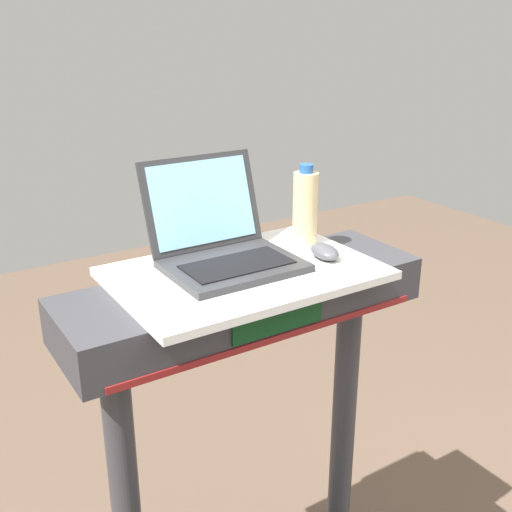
% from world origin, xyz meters
% --- Properties ---
extents(desk_board, '(0.62, 0.42, 0.02)m').
position_xyz_m(desk_board, '(0.00, 0.70, 1.14)').
color(desk_board, white).
rests_on(desk_board, treadmill_base).
extents(laptop, '(0.31, 0.31, 0.24)m').
position_xyz_m(laptop, '(-0.02, 0.76, 1.20)').
color(laptop, '#2D2D30').
rests_on(laptop, desk_board).
extents(computer_mouse, '(0.08, 0.11, 0.03)m').
position_xyz_m(computer_mouse, '(0.21, 0.66, 1.17)').
color(computer_mouse, '#4C4C51').
rests_on(computer_mouse, desk_board).
extents(water_bottle, '(0.07, 0.07, 0.21)m').
position_xyz_m(water_bottle, '(0.23, 0.78, 1.25)').
color(water_bottle, beige).
rests_on(water_bottle, desk_board).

